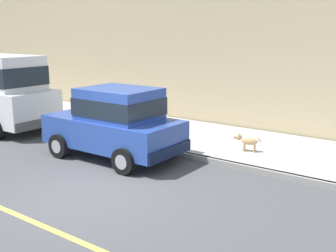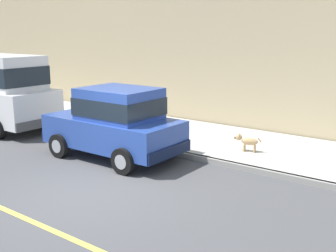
% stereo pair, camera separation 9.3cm
% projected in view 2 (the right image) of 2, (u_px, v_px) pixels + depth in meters
% --- Properties ---
extents(ground_plane, '(80.00, 80.00, 0.00)m').
position_uv_depth(ground_plane, '(89.00, 191.00, 8.81)').
color(ground_plane, '#4C4C4F').
extents(curb, '(0.16, 64.00, 0.14)m').
position_uv_depth(curb, '(177.00, 153.00, 11.29)').
color(curb, gray).
rests_on(curb, ground).
extents(sidewalk, '(3.60, 64.00, 0.14)m').
position_uv_depth(sidewalk, '(212.00, 140.00, 12.69)').
color(sidewalk, '#B7B5AD').
rests_on(sidewalk, ground).
extents(lane_centre_line, '(0.12, 57.60, 0.01)m').
position_uv_depth(lane_centre_line, '(23.00, 217.00, 7.57)').
color(lane_centre_line, '#E0D64C').
rests_on(lane_centre_line, ground).
extents(car_blue_hatchback, '(1.99, 3.82, 1.88)m').
position_uv_depth(car_blue_hatchback, '(115.00, 122.00, 10.94)').
color(car_blue_hatchback, '#28479E').
rests_on(car_blue_hatchback, ground).
extents(dog_tan, '(0.33, 0.74, 0.49)m').
position_uv_depth(dog_tan, '(247.00, 141.00, 11.18)').
color(dog_tan, tan).
rests_on(dog_tan, sidewalk).
extents(fire_hydrant, '(0.34, 0.24, 0.72)m').
position_uv_depth(fire_hydrant, '(147.00, 129.00, 12.39)').
color(fire_hydrant, gold).
rests_on(fire_hydrant, sidewalk).
extents(building_facade, '(0.50, 20.00, 4.89)m').
position_uv_depth(building_facade, '(125.00, 53.00, 17.01)').
color(building_facade, tan).
rests_on(building_facade, ground).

